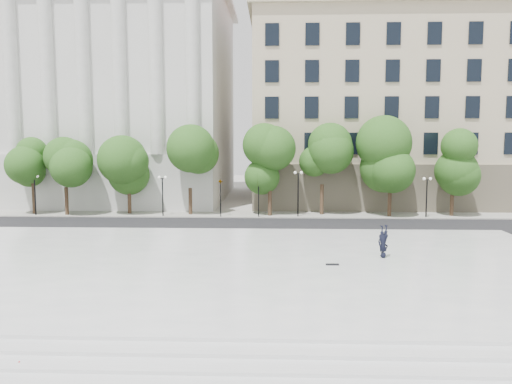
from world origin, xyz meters
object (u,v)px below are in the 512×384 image
skateboard (332,264)px  traffic_light_west (220,179)px  traffic_light_east (259,180)px  person_lying (383,253)px

skateboard → traffic_light_west: bearing=111.0°
traffic_light_west → skateboard: traffic_light_west is taller
traffic_light_east → person_lying: (8.01, -17.84, -2.97)m
traffic_light_east → skateboard: size_ratio=5.65×
traffic_light_east → person_lying: 19.78m
traffic_light_west → person_lying: bearing=-56.8°
traffic_light_east → traffic_light_west: bearing=180.0°
traffic_light_west → traffic_light_east: traffic_light_west is taller
traffic_light_west → person_lying: (11.67, -17.84, -2.99)m
skateboard → person_lying: bearing=27.8°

